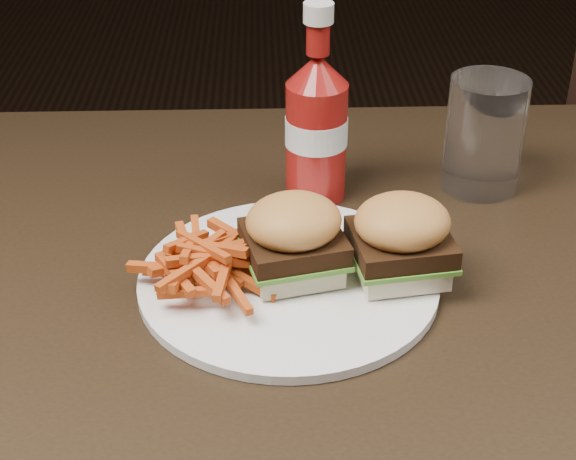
{
  "coord_description": "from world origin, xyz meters",
  "views": [
    {
      "loc": [
        -0.07,
        -0.59,
        1.19
      ],
      "look_at": [
        -0.05,
        0.04,
        0.8
      ],
      "focal_mm": 55.0,
      "sensor_mm": 36.0,
      "label": 1
    }
  ],
  "objects_px": {
    "ketchup_bottle": "(316,142)",
    "dining_table": "(348,322)",
    "plate": "(288,280)",
    "tumbler": "(484,137)",
    "chair_far": "(573,208)"
  },
  "relations": [
    {
      "from": "ketchup_bottle",
      "to": "dining_table",
      "type": "bearing_deg",
      "value": -84.53
    },
    {
      "from": "plate",
      "to": "tumbler",
      "type": "bearing_deg",
      "value": 40.36
    },
    {
      "from": "plate",
      "to": "ketchup_bottle",
      "type": "distance_m",
      "value": 0.17
    },
    {
      "from": "chair_far",
      "to": "plate",
      "type": "relative_size",
      "value": 1.82
    },
    {
      "from": "dining_table",
      "to": "ketchup_bottle",
      "type": "bearing_deg",
      "value": 95.47
    },
    {
      "from": "dining_table",
      "to": "tumbler",
      "type": "height_order",
      "value": "tumbler"
    },
    {
      "from": "chair_far",
      "to": "ketchup_bottle",
      "type": "height_order",
      "value": "ketchup_bottle"
    },
    {
      "from": "dining_table",
      "to": "chair_far",
      "type": "bearing_deg",
      "value": 56.23
    },
    {
      "from": "ketchup_bottle",
      "to": "plate",
      "type": "bearing_deg",
      "value": -101.65
    },
    {
      "from": "ketchup_bottle",
      "to": "tumbler",
      "type": "bearing_deg",
      "value": 4.91
    },
    {
      "from": "dining_table",
      "to": "chair_far",
      "type": "xyz_separation_m",
      "value": [
        0.46,
        0.69,
        -0.3
      ]
    },
    {
      "from": "plate",
      "to": "ketchup_bottle",
      "type": "height_order",
      "value": "ketchup_bottle"
    },
    {
      "from": "plate",
      "to": "ketchup_bottle",
      "type": "xyz_separation_m",
      "value": [
        0.03,
        0.16,
        0.06
      ]
    },
    {
      "from": "dining_table",
      "to": "plate",
      "type": "xyz_separation_m",
      "value": [
        -0.05,
        0.03,
        0.03
      ]
    },
    {
      "from": "chair_far",
      "to": "ketchup_bottle",
      "type": "xyz_separation_m",
      "value": [
        -0.48,
        -0.5,
        0.38
      ]
    }
  ]
}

